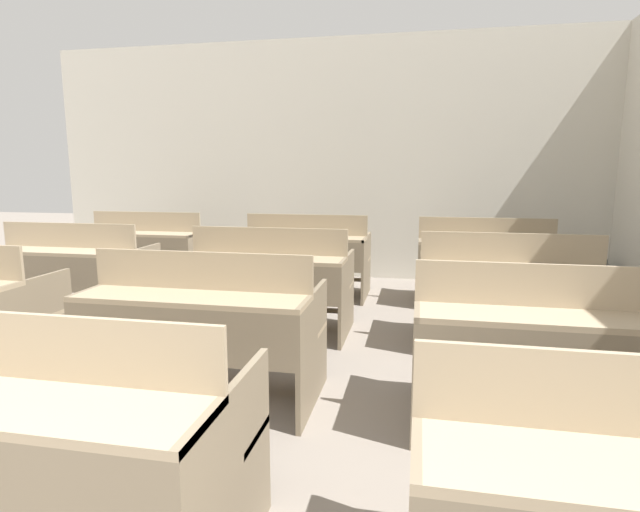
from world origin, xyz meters
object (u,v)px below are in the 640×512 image
(bench_third_center, at_px, (269,279))
(bench_third_right, at_px, (508,289))
(bench_front_center, at_px, (45,437))
(bench_back_left, at_px, (148,249))
(bench_second_center, at_px, (204,324))
(bench_back_right, at_px, (484,260))
(bench_second_right, at_px, (545,347))
(bench_back_center, at_px, (306,254))
(wastepaper_bin, at_px, (593,275))
(bench_third_left, at_px, (72,270))

(bench_third_center, relative_size, bench_third_right, 1.00)
(bench_front_center, height_order, bench_back_left, same)
(bench_front_center, xyz_separation_m, bench_back_left, (-1.88, 3.92, 0.00))
(bench_front_center, relative_size, bench_second_center, 1.00)
(bench_back_left, distance_m, bench_back_right, 3.79)
(bench_second_right, relative_size, bench_back_left, 1.00)
(bench_back_center, height_order, bench_back_right, same)
(wastepaper_bin, bearing_deg, bench_front_center, -124.26)
(bench_second_right, relative_size, bench_back_right, 1.00)
(bench_second_center, xyz_separation_m, bench_third_right, (1.93, 1.29, 0.00))
(bench_back_right, bearing_deg, bench_back_center, 179.26)
(bench_third_right, height_order, wastepaper_bin, bench_third_right)
(bench_front_center, height_order, bench_third_right, same)
(bench_second_center, xyz_separation_m, bench_back_left, (-1.87, 2.61, 0.00))
(bench_third_left, relative_size, bench_back_left, 1.00)
(bench_back_left, bearing_deg, bench_third_right, -19.09)
(bench_third_right, distance_m, bench_back_center, 2.32)
(bench_third_right, xyz_separation_m, bench_back_right, (-0.02, 1.30, 0.00))
(bench_third_center, height_order, bench_third_right, same)
(bench_back_center, xyz_separation_m, wastepaper_bin, (3.18, 0.78, -0.27))
(wastepaper_bin, bearing_deg, bench_back_right, -148.29)
(bench_second_center, bearing_deg, bench_back_right, 53.65)
(bench_second_center, relative_size, bench_second_right, 1.00)
(bench_third_left, height_order, bench_back_left, same)
(bench_third_right, bearing_deg, bench_second_right, -91.42)
(bench_third_left, distance_m, bench_back_center, 2.33)
(bench_front_center, height_order, bench_back_right, same)
(bench_second_center, bearing_deg, bench_third_right, 33.81)
(bench_third_right, xyz_separation_m, bench_back_center, (-1.90, 1.33, 0.00))
(bench_second_right, bearing_deg, bench_second_center, 179.30)
(bench_second_right, distance_m, bench_back_right, 2.62)
(bench_third_left, xyz_separation_m, bench_third_center, (1.90, -0.01, 0.00))
(wastepaper_bin, bearing_deg, bench_second_right, -110.94)
(bench_third_center, height_order, bench_back_center, same)
(bench_second_right, distance_m, bench_third_left, 4.01)
(bench_third_center, distance_m, wastepaper_bin, 3.84)
(bench_second_center, xyz_separation_m, bench_second_right, (1.90, -0.02, 0.00))
(bench_second_right, distance_m, bench_third_right, 1.32)
(bench_second_right, bearing_deg, bench_third_left, 160.64)
(bench_front_center, height_order, bench_second_center, same)
(bench_third_left, relative_size, bench_back_center, 1.00)
(bench_front_center, height_order, bench_third_left, same)
(bench_second_right, bearing_deg, bench_back_left, 145.07)
(bench_second_center, bearing_deg, wastepaper_bin, 46.65)
(bench_third_left, relative_size, bench_back_right, 1.00)
(bench_third_center, xyz_separation_m, bench_back_center, (0.02, 1.33, 0.00))
(bench_front_center, bearing_deg, bench_second_center, 90.30)
(bench_second_center, height_order, bench_back_center, same)
(bench_second_right, bearing_deg, bench_third_right, 88.58)
(bench_third_center, bearing_deg, bench_back_right, 34.42)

